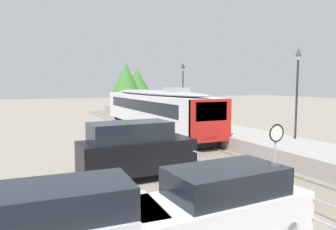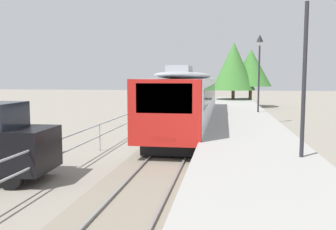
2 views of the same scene
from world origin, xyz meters
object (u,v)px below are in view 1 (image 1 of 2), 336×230
at_px(platform_lamp_far_end, 183,79).
at_px(speed_limit_sign, 276,144).
at_px(parked_suv_white, 220,206).
at_px(parked_van_black, 135,150).
at_px(platform_lamp_mid_platform, 298,75).
at_px(commuter_train, 153,107).

height_order(platform_lamp_far_end, speed_limit_sign, platform_lamp_far_end).
distance_m(parked_suv_white, parked_van_black, 6.33).
relative_size(parked_suv_white, parked_van_black, 0.94).
xyz_separation_m(platform_lamp_mid_platform, speed_limit_sign, (-6.95, -5.75, -2.50)).
relative_size(speed_limit_sign, parked_van_black, 0.56).
bearing_deg(platform_lamp_mid_platform, speed_limit_sign, -140.40).
bearing_deg(speed_limit_sign, platform_lamp_mid_platform, 39.60).
xyz_separation_m(commuter_train, speed_limit_sign, (-2.39, -17.13, -0.02)).
xyz_separation_m(platform_lamp_mid_platform, platform_lamp_far_end, (0.00, 14.66, 0.00)).
height_order(speed_limit_sign, parked_suv_white, speed_limit_sign).
relative_size(platform_lamp_mid_platform, parked_van_black, 1.07).
height_order(commuter_train, parked_van_black, commuter_train).
xyz_separation_m(commuter_train, platform_lamp_far_end, (4.56, 3.29, 2.48)).
distance_m(speed_limit_sign, parked_van_black, 5.90).
relative_size(commuter_train, platform_lamp_far_end, 3.54).
bearing_deg(speed_limit_sign, parked_suv_white, -154.65).
bearing_deg(platform_lamp_far_end, speed_limit_sign, -108.81).
height_order(commuter_train, platform_lamp_far_end, platform_lamp_far_end).
relative_size(platform_lamp_mid_platform, parked_suv_white, 1.14).
height_order(platform_lamp_mid_platform, parked_van_black, platform_lamp_mid_platform).
bearing_deg(platform_lamp_mid_platform, parked_van_black, -174.84).
distance_m(platform_lamp_mid_platform, speed_limit_sign, 9.36).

